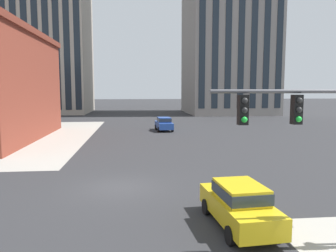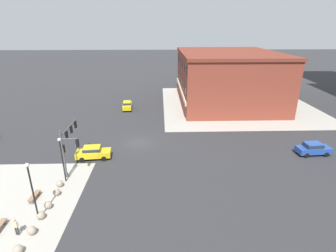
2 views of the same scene
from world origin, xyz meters
name	(u,v)px [view 1 (image 1 of 2)]	position (x,y,z in m)	size (l,w,h in m)	color
ground_plane	(120,187)	(0.00, 0.00, 0.00)	(320.00, 320.00, 0.00)	#2D2D30
car_main_northbound_far	(239,203)	(4.70, -5.52, 0.92)	(2.16, 4.53, 1.68)	gold
car_main_southbound_far	(164,123)	(4.45, 23.72, 0.92)	(2.11, 4.50, 1.68)	#23479E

